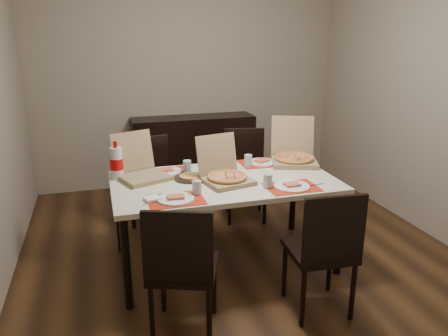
{
  "coord_description": "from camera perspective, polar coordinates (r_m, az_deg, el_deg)",
  "views": [
    {
      "loc": [
        -1.12,
        -3.4,
        1.91
      ],
      "look_at": [
        -0.18,
        -0.17,
        0.85
      ],
      "focal_mm": 35.0,
      "sensor_mm": 36.0,
      "label": 1
    }
  ],
  "objects": [
    {
      "name": "pizza_box_right",
      "position": [
        4.05,
        9.1,
        1.53
      ],
      "size": [
        0.51,
        0.54,
        0.4
      ],
      "color": "olive",
      "rests_on": "dining_table"
    },
    {
      "name": "chair_far_left",
      "position": [
        4.3,
        -9.37,
        -1.7
      ],
      "size": [
        0.49,
        0.49,
        0.93
      ],
      "color": "black",
      "rests_on": "ground"
    },
    {
      "name": "setting_near_right",
      "position": [
        3.41,
        8.09,
        -2.2
      ],
      "size": [
        0.49,
        0.3,
        0.11
      ],
      "color": "red",
      "rests_on": "dining_table"
    },
    {
      "name": "dining_table",
      "position": [
        3.58,
        -0.0,
        -2.54
      ],
      "size": [
        1.8,
        1.0,
        0.75
      ],
      "color": "beige",
      "rests_on": "ground"
    },
    {
      "name": "faina_plate",
      "position": [
        3.59,
        -4.35,
        -1.22
      ],
      "size": [
        0.28,
        0.28,
        0.03
      ],
      "color": "black",
      "rests_on": "dining_table"
    },
    {
      "name": "ground",
      "position": [
        4.06,
        1.75,
        -10.72
      ],
      "size": [
        3.8,
        4.0,
        0.02
      ],
      "primitive_type": "cube",
      "color": "#422814",
      "rests_on": "ground"
    },
    {
      "name": "chair_near_right",
      "position": [
        3.07,
        12.98,
        -10.15
      ],
      "size": [
        0.45,
        0.45,
        0.93
      ],
      "color": "black",
      "rests_on": "ground"
    },
    {
      "name": "setting_far_right",
      "position": [
        3.98,
        4.51,
        0.8
      ],
      "size": [
        0.42,
        0.3,
        0.11
      ],
      "color": "red",
      "rests_on": "dining_table"
    },
    {
      "name": "chair_near_left",
      "position": [
        2.8,
        -5.56,
        -12.64
      ],
      "size": [
        0.54,
        0.54,
        0.93
      ],
      "color": "black",
      "rests_on": "ground"
    },
    {
      "name": "setting_near_left",
      "position": [
        3.17,
        -5.96,
        -3.67
      ],
      "size": [
        0.45,
        0.3,
        0.11
      ],
      "color": "red",
      "rests_on": "dining_table"
    },
    {
      "name": "soda_bottle",
      "position": [
        3.65,
        -13.84,
        0.63
      ],
      "size": [
        0.11,
        0.11,
        0.32
      ],
      "color": "silver",
      "rests_on": "dining_table"
    },
    {
      "name": "pizza_box_center",
      "position": [
        3.5,
        0.15,
        -0.9
      ],
      "size": [
        0.43,
        0.46,
        0.36
      ],
      "color": "olive",
      "rests_on": "dining_table"
    },
    {
      "name": "chair_far_right",
      "position": [
        4.6,
        2.75,
        -0.22
      ],
      "size": [
        0.5,
        0.5,
        0.93
      ],
      "color": "black",
      "rests_on": "ground"
    },
    {
      "name": "napkin_loose",
      "position": [
        3.55,
        1.86,
        -1.43
      ],
      "size": [
        0.16,
        0.15,
        0.02
      ],
      "primitive_type": "cube",
      "rotation": [
        0.0,
        0.0,
        0.51
      ],
      "color": "white",
      "rests_on": "dining_table"
    },
    {
      "name": "room_walls",
      "position": [
        3.99,
        0.0,
        14.98
      ],
      "size": [
        3.84,
        4.02,
        2.62
      ],
      "color": "gray",
      "rests_on": "ground"
    },
    {
      "name": "setting_far_left",
      "position": [
        3.76,
        -7.17,
        -0.3
      ],
      "size": [
        0.47,
        0.3,
        0.11
      ],
      "color": "red",
      "rests_on": "dining_table"
    },
    {
      "name": "pizza_box_left",
      "position": [
        3.65,
        -10.81,
        -0.36
      ],
      "size": [
        0.47,
        0.5,
        0.36
      ],
      "color": "olive",
      "rests_on": "dining_table"
    },
    {
      "name": "dip_bowl",
      "position": [
        3.73,
        -0.44,
        -0.37
      ],
      "size": [
        0.15,
        0.15,
        0.03
      ],
      "primitive_type": "imported",
      "rotation": [
        0.0,
        0.0,
        0.14
      ],
      "color": "white",
      "rests_on": "dining_table"
    },
    {
      "name": "sideboard",
      "position": [
        5.5,
        -3.95,
        2.07
      ],
      "size": [
        1.5,
        0.4,
        0.9
      ],
      "primitive_type": "cube",
      "color": "black",
      "rests_on": "ground"
    }
  ]
}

